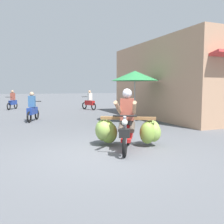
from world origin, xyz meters
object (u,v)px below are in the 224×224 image
(motorbike_main_loaded, at_px, (124,129))
(market_umbrella_near_shop, at_px, (135,76))
(motorbike_distant_ahead_right, at_px, (13,102))
(motorbike_distant_ahead_left, at_px, (89,102))
(motorbike_distant_far_ahead, at_px, (32,109))

(motorbike_main_loaded, height_order, market_umbrella_near_shop, market_umbrella_near_shop)
(motorbike_main_loaded, distance_m, motorbike_distant_ahead_right, 13.90)
(motorbike_distant_ahead_right, bearing_deg, motorbike_main_loaded, -78.55)
(motorbike_distant_ahead_right, distance_m, market_umbrella_near_shop, 10.77)
(motorbike_main_loaded, bearing_deg, motorbike_distant_ahead_left, 77.95)
(motorbike_distant_ahead_right, bearing_deg, motorbike_distant_ahead_left, -25.46)
(motorbike_main_loaded, bearing_deg, motorbike_distant_far_ahead, 106.94)
(motorbike_distant_far_ahead, bearing_deg, motorbike_distant_ahead_left, 48.72)
(motorbike_distant_ahead_left, relative_size, market_umbrella_near_shop, 0.65)
(motorbike_distant_ahead_left, relative_size, motorbike_distant_far_ahead, 1.01)
(motorbike_main_loaded, xyz_separation_m, motorbike_distant_far_ahead, (-1.91, 6.28, 0.08))
(motorbike_main_loaded, distance_m, motorbike_distant_far_ahead, 6.56)
(motorbike_main_loaded, height_order, motorbike_distant_far_ahead, motorbike_main_loaded)
(motorbike_distant_ahead_left, height_order, motorbike_distant_ahead_right, same)
(motorbike_distant_ahead_left, distance_m, motorbike_distant_ahead_right, 5.70)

